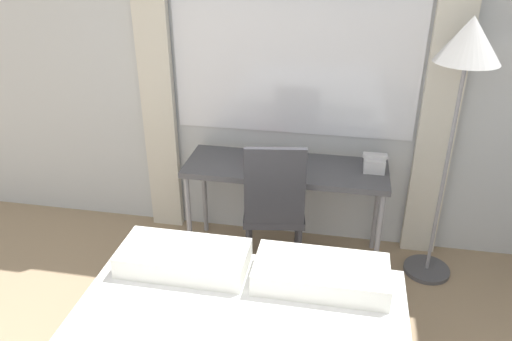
{
  "coord_description": "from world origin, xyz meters",
  "views": [
    {
      "loc": [
        0.68,
        -0.12,
        2.21
      ],
      "look_at": [
        0.18,
        2.49,
        0.87
      ],
      "focal_mm": 35.0,
      "sensor_mm": 36.0,
      "label": 1
    }
  ],
  "objects_px": {
    "desk": "(286,174)",
    "desk_chair": "(274,204)",
    "book": "(260,161)",
    "telephone": "(374,163)",
    "standing_lamp": "(466,63)"
  },
  "relations": [
    {
      "from": "desk_chair",
      "to": "desk",
      "type": "bearing_deg",
      "value": 71.6
    },
    {
      "from": "book",
      "to": "standing_lamp",
      "type": "bearing_deg",
      "value": -2.04
    },
    {
      "from": "telephone",
      "to": "book",
      "type": "bearing_deg",
      "value": -177.6
    },
    {
      "from": "desk",
      "to": "telephone",
      "type": "distance_m",
      "value": 0.6
    },
    {
      "from": "desk",
      "to": "telephone",
      "type": "relative_size",
      "value": 8.72
    },
    {
      "from": "desk",
      "to": "desk_chair",
      "type": "xyz_separation_m",
      "value": [
        -0.04,
        -0.23,
        -0.11
      ]
    },
    {
      "from": "desk",
      "to": "book",
      "type": "distance_m",
      "value": 0.19
    },
    {
      "from": "desk",
      "to": "desk_chair",
      "type": "distance_m",
      "value": 0.26
    },
    {
      "from": "standing_lamp",
      "to": "desk",
      "type": "bearing_deg",
      "value": 178.59
    },
    {
      "from": "book",
      "to": "desk_chair",
      "type": "bearing_deg",
      "value": -61.28
    },
    {
      "from": "desk",
      "to": "standing_lamp",
      "type": "bearing_deg",
      "value": -1.41
    },
    {
      "from": "desk_chair",
      "to": "standing_lamp",
      "type": "relative_size",
      "value": 0.57
    },
    {
      "from": "book",
      "to": "telephone",
      "type": "bearing_deg",
      "value": 2.4
    },
    {
      "from": "desk_chair",
      "to": "telephone",
      "type": "bearing_deg",
      "value": 15.72
    },
    {
      "from": "telephone",
      "to": "book",
      "type": "height_order",
      "value": "telephone"
    }
  ]
}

